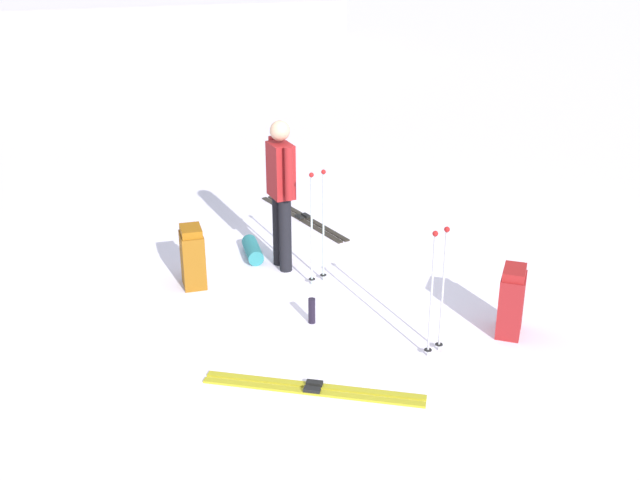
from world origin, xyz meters
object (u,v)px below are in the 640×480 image
(ski_pair_far, at_px, (303,218))
(skier_standing, at_px, (281,187))
(ski_pair_near, at_px, (313,389))
(ski_poles_planted_far, at_px, (318,222))
(backpack_bright, at_px, (511,302))
(ski_poles_planted_near, at_px, (438,286))
(thermos_bottle, at_px, (312,311))
(backpack_large_dark, at_px, (193,257))
(sleeping_mat_rolled, at_px, (253,250))

(ski_pair_far, bearing_deg, skier_standing, -120.62)
(ski_pair_near, bearing_deg, ski_poles_planted_far, 65.60)
(backpack_bright, height_order, ski_poles_planted_near, ski_poles_planted_near)
(backpack_bright, bearing_deg, ski_poles_planted_near, -177.59)
(skier_standing, xyz_separation_m, backpack_bright, (1.43, -2.28, -0.62))
(thermos_bottle, bearing_deg, ski_poles_planted_far, 63.09)
(skier_standing, height_order, thermos_bottle, skier_standing)
(ski_pair_far, bearing_deg, thermos_bottle, -110.54)
(skier_standing, height_order, backpack_large_dark, skier_standing)
(skier_standing, distance_m, ski_poles_planted_far, 0.62)
(ski_pair_near, bearing_deg, backpack_bright, 4.06)
(skier_standing, distance_m, ski_poles_planted_near, 2.41)
(sleeping_mat_rolled, relative_size, thermos_bottle, 2.12)
(backpack_large_dark, bearing_deg, thermos_bottle, -57.07)
(ski_poles_planted_far, bearing_deg, ski_pair_far, 72.43)
(backpack_bright, relative_size, thermos_bottle, 2.59)
(sleeping_mat_rolled, bearing_deg, backpack_large_dark, -150.47)
(sleeping_mat_rolled, bearing_deg, ski_poles_planted_far, -65.30)
(backpack_bright, bearing_deg, thermos_bottle, 150.48)
(skier_standing, bearing_deg, ski_poles_planted_near, -76.04)
(backpack_large_dark, bearing_deg, ski_poles_planted_far, -20.42)
(ski_pair_far, height_order, sleeping_mat_rolled, sleeping_mat_rolled)
(ski_pair_far, bearing_deg, ski_poles_planted_far, -107.57)
(skier_standing, xyz_separation_m, ski_pair_far, (0.81, 1.36, -0.94))
(backpack_large_dark, distance_m, sleeping_mat_rolled, 0.98)
(skier_standing, distance_m, thermos_bottle, 1.60)
(skier_standing, relative_size, ski_pair_far, 0.85)
(backpack_large_dark, height_order, ski_poles_planted_near, ski_poles_planted_near)
(ski_poles_planted_far, bearing_deg, ski_poles_planted_near, -78.32)
(ski_poles_planted_far, height_order, thermos_bottle, ski_poles_planted_far)
(ski_pair_near, xyz_separation_m, ski_pair_far, (1.46, 3.79, -0.00))
(skier_standing, distance_m, backpack_large_dark, 1.22)
(ski_pair_far, relative_size, ski_poles_planted_far, 1.57)
(ski_pair_far, height_order, thermos_bottle, thermos_bottle)
(backpack_bright, bearing_deg, ski_pair_far, 99.75)
(backpack_bright, height_order, sleeping_mat_rolled, backpack_bright)
(skier_standing, distance_m, ski_pair_near, 2.69)
(ski_pair_far, relative_size, thermos_bottle, 7.66)
(sleeping_mat_rolled, bearing_deg, thermos_bottle, -89.62)
(ski_pair_far, distance_m, ski_poles_planted_far, 2.10)
(ski_pair_far, height_order, backpack_bright, backpack_bright)
(sleeping_mat_rolled, bearing_deg, ski_pair_far, 42.94)
(backpack_bright, distance_m, ski_poles_planted_near, 0.92)
(ski_pair_near, distance_m, ski_poles_planted_far, 2.20)
(ski_pair_near, bearing_deg, sleeping_mat_rolled, 81.31)
(skier_standing, xyz_separation_m, thermos_bottle, (-0.21, -1.35, -0.82))
(backpack_large_dark, height_order, backpack_bright, backpack_bright)
(backpack_large_dark, relative_size, backpack_bright, 1.00)
(ski_poles_planted_far, xyz_separation_m, sleeping_mat_rolled, (-0.43, 0.93, -0.61))
(skier_standing, relative_size, thermos_bottle, 6.54)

